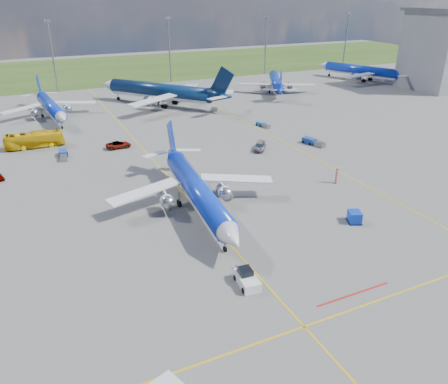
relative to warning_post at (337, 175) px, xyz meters
name	(u,v)px	position (x,y,z in m)	size (l,w,h in m)	color
ground	(222,236)	(-26.00, -8.00, -1.50)	(400.00, 400.00, 0.00)	#525250
grass_strip	(73,71)	(-26.00, 142.00, -1.50)	(400.00, 80.00, 0.01)	#2D4719
taxiway_lines	(162,169)	(-25.83, 19.70, -1.49)	(60.25, 160.00, 0.02)	gold
floodlight_masts	(114,50)	(-16.00, 102.00, 11.06)	(202.20, 0.50, 22.70)	slate
warning_post	(337,175)	(0.00, 0.00, 0.00)	(0.50, 0.50, 3.00)	red
bg_jet_nnw	(53,118)	(-41.09, 66.95, -1.50)	(26.34, 34.57, 9.05)	#0D2EC0
bg_jet_n	(161,105)	(-10.52, 68.65, -1.50)	(35.96, 47.20, 12.36)	#081F44
bg_jet_ne	(276,91)	(30.68, 71.18, -1.50)	(27.24, 35.75, 9.36)	#0D2EC0
bg_jet_ene	(360,81)	(69.95, 74.43, -1.50)	(31.00, 40.68, 10.66)	#0D2EC0
main_airliner	(198,210)	(-26.14, 0.51, -1.50)	(28.51, 37.42, 9.80)	#0D2EC0
pushback_tug	(247,279)	(-28.01, -19.25, -0.76)	(2.35, 5.49, 1.83)	silver
uld_container	(355,217)	(-6.66, -12.64, -0.66)	(1.68, 2.10, 1.68)	#0D33BD
apron_bus	(34,140)	(-46.88, 43.30, 0.21)	(2.87, 12.28, 3.42)	#DFB40D
service_car_b	(119,145)	(-30.57, 35.25, -0.76)	(2.45, 5.31, 1.48)	#999999
service_car_c	(260,147)	(-3.57, 21.19, -0.74)	(2.13, 5.23, 1.52)	#999999
baggage_tug_w	(313,142)	(8.81, 19.33, -0.92)	(2.98, 5.76, 1.25)	navy
baggage_tug_c	(63,155)	(-42.14, 34.26, -0.95)	(1.90, 5.38, 1.18)	navy
baggage_tug_e	(263,125)	(5.82, 36.35, -1.04)	(1.93, 4.53, 0.99)	#1C69A9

